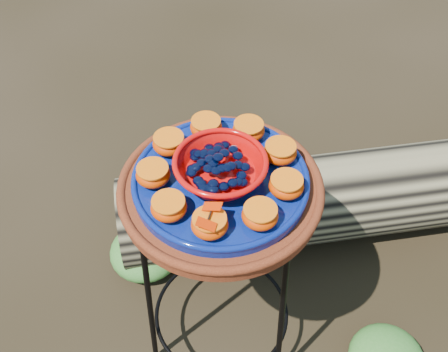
% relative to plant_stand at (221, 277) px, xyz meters
% --- Properties ---
extents(ground, '(60.00, 60.00, 0.00)m').
position_rel_plant_stand_xyz_m(ground, '(0.00, 0.00, -0.35)').
color(ground, black).
extents(plant_stand, '(0.44, 0.44, 0.70)m').
position_rel_plant_stand_xyz_m(plant_stand, '(0.00, 0.00, 0.00)').
color(plant_stand, black).
rests_on(plant_stand, ground).
extents(terracotta_saucer, '(0.46, 0.46, 0.04)m').
position_rel_plant_stand_xyz_m(terracotta_saucer, '(0.00, 0.00, 0.37)').
color(terracotta_saucer, '#3D1106').
rests_on(terracotta_saucer, plant_stand).
extents(cobalt_plate, '(0.40, 0.40, 0.03)m').
position_rel_plant_stand_xyz_m(cobalt_plate, '(0.00, 0.00, 0.40)').
color(cobalt_plate, '#000D5D').
rests_on(cobalt_plate, terracotta_saucer).
extents(red_bowl, '(0.20, 0.20, 0.06)m').
position_rel_plant_stand_xyz_m(red_bowl, '(0.00, 0.00, 0.44)').
color(red_bowl, '#C00907').
rests_on(red_bowl, cobalt_plate).
extents(glass_gems, '(0.15, 0.15, 0.03)m').
position_rel_plant_stand_xyz_m(glass_gems, '(0.00, 0.00, 0.48)').
color(glass_gems, black).
rests_on(glass_gems, red_bowl).
extents(orange_half_0, '(0.08, 0.08, 0.04)m').
position_rel_plant_stand_xyz_m(orange_half_0, '(0.00, -0.15, 0.44)').
color(orange_half_0, '#C74100').
rests_on(orange_half_0, cobalt_plate).
extents(orange_half_1, '(0.08, 0.08, 0.04)m').
position_rel_plant_stand_xyz_m(orange_half_1, '(0.10, -0.11, 0.44)').
color(orange_half_1, '#C74100').
rests_on(orange_half_1, cobalt_plate).
extents(orange_half_2, '(0.08, 0.08, 0.04)m').
position_rel_plant_stand_xyz_m(orange_half_2, '(0.15, -0.02, 0.44)').
color(orange_half_2, '#C74100').
rests_on(orange_half_2, cobalt_plate).
extents(orange_half_3, '(0.08, 0.08, 0.04)m').
position_rel_plant_stand_xyz_m(orange_half_3, '(0.12, 0.08, 0.44)').
color(orange_half_3, '#C74100').
rests_on(orange_half_3, cobalt_plate).
extents(orange_half_4, '(0.08, 0.08, 0.04)m').
position_rel_plant_stand_xyz_m(orange_half_4, '(0.04, 0.14, 0.44)').
color(orange_half_4, '#C74100').
rests_on(orange_half_4, cobalt_plate).
extents(orange_half_5, '(0.08, 0.08, 0.04)m').
position_rel_plant_stand_xyz_m(orange_half_5, '(-0.06, 0.14, 0.44)').
color(orange_half_5, '#C74100').
rests_on(orange_half_5, cobalt_plate).
extents(orange_half_6, '(0.08, 0.08, 0.04)m').
position_rel_plant_stand_xyz_m(orange_half_6, '(-0.13, 0.07, 0.44)').
color(orange_half_6, '#C74100').
rests_on(orange_half_6, cobalt_plate).
extents(orange_half_7, '(0.08, 0.08, 0.04)m').
position_rel_plant_stand_xyz_m(orange_half_7, '(-0.14, -0.04, 0.44)').
color(orange_half_7, '#C74100').
rests_on(orange_half_7, cobalt_plate).
extents(orange_half_8, '(0.08, 0.08, 0.04)m').
position_rel_plant_stand_xyz_m(orange_half_8, '(-0.09, -0.12, 0.44)').
color(orange_half_8, '#C74100').
rests_on(orange_half_8, cobalt_plate).
extents(butterfly, '(0.09, 0.06, 0.02)m').
position_rel_plant_stand_xyz_m(butterfly, '(0.00, -0.15, 0.46)').
color(butterfly, red).
rests_on(butterfly, orange_half_0).
extents(driftwood_log, '(1.74, 0.98, 0.32)m').
position_rel_plant_stand_xyz_m(driftwood_log, '(0.40, 0.55, -0.19)').
color(driftwood_log, black).
rests_on(driftwood_log, ground).
extents(foliage_left, '(0.25, 0.25, 0.12)m').
position_rel_plant_stand_xyz_m(foliage_left, '(-0.32, 0.24, -0.29)').
color(foliage_left, '#2D6A20').
rests_on(foliage_left, ground).
extents(foliage_back, '(0.30, 0.30, 0.15)m').
position_rel_plant_stand_xyz_m(foliage_back, '(-0.11, 0.64, -0.27)').
color(foliage_back, '#2D6A20').
rests_on(foliage_back, ground).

